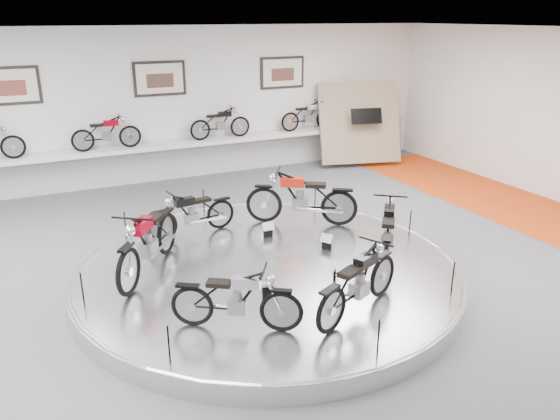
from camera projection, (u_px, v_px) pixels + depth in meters
name	position (u px, v px, depth m)	size (l,w,h in m)	color
floor	(276.00, 288.00, 8.99)	(16.00, 16.00, 0.00)	#4D4D4F
ceiling	(275.00, 33.00, 7.63)	(16.00, 16.00, 0.00)	white
wall_back	(161.00, 106.00, 14.25)	(16.00, 16.00, 0.00)	silver
dado_band	(166.00, 160.00, 14.72)	(15.68, 0.04, 1.10)	#BCBCBA
display_platform	(268.00, 272.00, 9.19)	(6.40, 6.40, 0.30)	silver
platform_rim	(268.00, 266.00, 9.15)	(6.40, 6.40, 0.10)	#B2B2BA
shelf	(167.00, 146.00, 14.33)	(11.00, 0.55, 0.10)	silver
poster_left	(9.00, 86.00, 12.55)	(1.35, 0.06, 0.88)	beige
poster_center	(160.00, 79.00, 13.98)	(1.35, 0.06, 0.88)	beige
poster_right	(282.00, 73.00, 15.40)	(1.35, 0.06, 0.88)	beige
display_panel	(359.00, 123.00, 16.02)	(2.40, 0.12, 2.40)	#907360
shelf_bike_b	(107.00, 135.00, 13.58)	(1.22, 0.42, 0.73)	#8F0010
shelf_bike_c	(220.00, 125.00, 14.80)	(1.22, 0.42, 0.73)	black
shelf_bike_d	(308.00, 118.00, 15.90)	(1.22, 0.42, 0.73)	silver
bike_a	(301.00, 197.00, 10.74)	(1.88, 0.66, 1.11)	red
bike_b	(192.00, 213.00, 10.22)	(1.50, 0.53, 0.89)	black
bike_c	(148.00, 240.00, 8.68)	(1.91, 0.67, 1.12)	#8F0010
bike_d	(236.00, 299.00, 7.13)	(1.50, 0.53, 0.88)	silver
bike_e	(359.00, 282.00, 7.50)	(1.64, 0.58, 0.97)	black
bike_f	(388.00, 231.00, 9.22)	(1.71, 0.60, 1.00)	black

